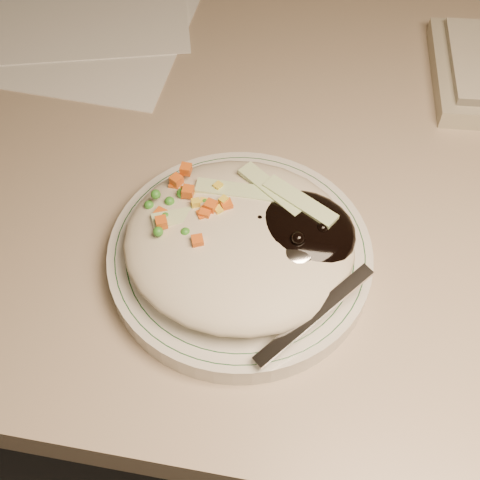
# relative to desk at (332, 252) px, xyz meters

# --- Properties ---
(desk) EXTENTS (1.40, 0.70, 0.74)m
(desk) POSITION_rel_desk_xyz_m (0.00, 0.00, 0.00)
(desk) COLOR tan
(desk) RESTS_ON ground
(plate) EXTENTS (0.23, 0.23, 0.02)m
(plate) POSITION_rel_desk_xyz_m (-0.09, -0.17, 0.21)
(plate) COLOR silver
(plate) RESTS_ON desk
(plate_rim) EXTENTS (0.22, 0.22, 0.00)m
(plate_rim) POSITION_rel_desk_xyz_m (-0.09, -0.17, 0.22)
(plate_rim) COLOR #144723
(plate_rim) RESTS_ON plate
(meal) EXTENTS (0.21, 0.19, 0.05)m
(meal) POSITION_rel_desk_xyz_m (-0.08, -0.17, 0.24)
(meal) COLOR #C1B89C
(meal) RESTS_ON plate
(papers) EXTENTS (0.35, 0.30, 0.00)m
(papers) POSITION_rel_desk_xyz_m (-0.36, 0.14, 0.20)
(papers) COLOR white
(papers) RESTS_ON desk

